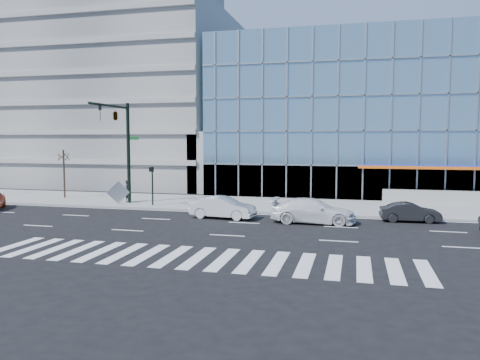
% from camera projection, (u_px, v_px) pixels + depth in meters
% --- Properties ---
extents(ground, '(160.00, 160.00, 0.00)m').
position_uv_depth(ground, '(244.00, 223.00, 29.55)').
color(ground, black).
rests_on(ground, ground).
extents(sidewalk, '(120.00, 8.00, 0.15)m').
position_uv_depth(sidewalk, '(267.00, 205.00, 37.28)').
color(sidewalk, gray).
rests_on(sidewalk, ground).
extents(theatre_building, '(42.00, 26.00, 15.00)m').
position_uv_depth(theatre_building, '(425.00, 119.00, 50.69)').
color(theatre_building, '#6A96B1').
rests_on(theatre_building, ground).
extents(parking_garage, '(24.00, 24.00, 20.00)m').
position_uv_depth(parking_garage, '(137.00, 101.00, 58.60)').
color(parking_garage, gray).
rests_on(parking_garage, ground).
extents(ramp_block, '(6.00, 8.00, 6.00)m').
position_uv_depth(ramp_block, '(228.00, 161.00, 48.13)').
color(ramp_block, gray).
rests_on(ramp_block, ground).
extents(tower_far_mid, '(13.00, 13.00, 60.00)m').
position_uv_depth(tower_far_mid, '(55.00, 26.00, 102.68)').
color(tower_far_mid, slate).
rests_on(tower_far_mid, ground).
extents(tower_backdrop, '(14.00, 14.00, 48.00)m').
position_uv_depth(tower_backdrop, '(185.00, 53.00, 102.32)').
color(tower_backdrop, gray).
rests_on(tower_backdrop, ground).
extents(traffic_signal, '(1.14, 5.74, 8.00)m').
position_uv_depth(traffic_signal, '(119.00, 128.00, 36.05)').
color(traffic_signal, black).
rests_on(traffic_signal, sidewalk).
extents(ped_signal_post, '(0.30, 0.33, 3.00)m').
position_uv_depth(ped_signal_post, '(152.00, 180.00, 36.17)').
color(ped_signal_post, black).
rests_on(ped_signal_post, sidewalk).
extents(street_tree_near, '(1.10, 1.10, 4.23)m').
position_uv_depth(street_tree_near, '(63.00, 156.00, 40.77)').
color(street_tree_near, '#332319').
rests_on(street_tree_near, sidewalk).
extents(white_suv, '(5.33, 2.20, 1.54)m').
position_uv_depth(white_suv, '(313.00, 211.00, 29.46)').
color(white_suv, white).
rests_on(white_suv, ground).
extents(white_sedan, '(4.54, 2.01, 1.45)m').
position_uv_depth(white_sedan, '(223.00, 208.00, 31.20)').
color(white_sedan, silver).
rests_on(white_sedan, ground).
extents(dark_sedan, '(3.80, 1.54, 1.23)m').
position_uv_depth(dark_sedan, '(410.00, 212.00, 29.88)').
color(dark_sedan, black).
rests_on(dark_sedan, ground).
extents(pedestrian, '(0.46, 0.67, 1.79)m').
position_uv_depth(pedestrian, '(128.00, 191.00, 38.19)').
color(pedestrian, black).
rests_on(pedestrian, sidewalk).
extents(tilted_panel, '(1.45, 1.22, 1.84)m').
position_uv_depth(tilted_panel, '(118.00, 192.00, 37.03)').
color(tilted_panel, '#A9A9A9').
rests_on(tilted_panel, sidewalk).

